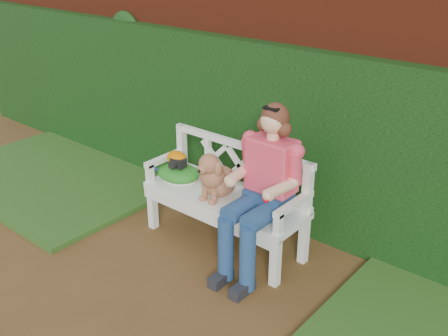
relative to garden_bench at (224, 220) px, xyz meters
The scene contains 11 objects.
ground 1.04m from the garden_bench, 86.76° to the right, with size 60.00×60.00×0.00m, color brown.
brick_wall 1.24m from the garden_bench, 86.29° to the left, with size 10.00×0.30×2.20m, color maroon.
ivy_hedge 0.90m from the garden_bench, 85.07° to the left, with size 10.00×0.18×1.70m, color #21561C.
grass_left 2.36m from the garden_bench, behind, with size 2.60×2.00×0.05m, color #1A3C12.
garden_bench is the anchor object (origin of this frame).
seated_woman 0.65m from the garden_bench, ahead, with size 0.59×0.78×1.38m, color #F2575B, non-canonical shape.
dog 0.46m from the garden_bench, 132.25° to the right, with size 0.29×0.40×0.44m, color #B98A39, non-canonical shape.
tennis_racket 0.62m from the garden_bench, behind, with size 0.67×0.28×0.03m, color white, non-canonical shape.
green_bag 0.62m from the garden_bench, behind, with size 0.43×0.33×0.15m, color #257322, non-canonical shape.
camera_item 0.67m from the garden_bench, behind, with size 0.13×0.10×0.09m, color black.
baseball_glove 0.72m from the garden_bench, behind, with size 0.21×0.15×0.13m, color #D86C01.
Camera 1 is at (2.53, -2.09, 2.59)m, focal length 42.00 mm.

